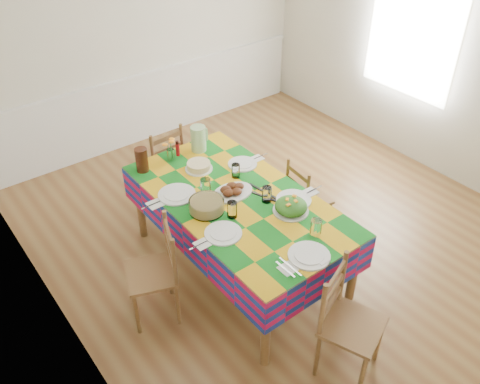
% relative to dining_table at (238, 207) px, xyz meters
% --- Properties ---
extents(room, '(4.58, 5.08, 2.78)m').
position_rel_dining_table_xyz_m(room, '(0.70, 0.24, 0.62)').
color(room, brown).
rests_on(room, ground).
extents(wainscot, '(4.41, 0.06, 0.92)m').
position_rel_dining_table_xyz_m(wainscot, '(0.70, 2.72, -0.25)').
color(wainscot, white).
rests_on(wainscot, room).
extents(window_right, '(0.00, 1.40, 1.40)m').
position_rel_dining_table_xyz_m(window_right, '(2.93, 0.54, 0.77)').
color(window_right, white).
rests_on(window_right, room).
extents(dining_table, '(1.15, 2.13, 0.83)m').
position_rel_dining_table_xyz_m(dining_table, '(0.00, 0.00, 0.00)').
color(dining_table, brown).
rests_on(dining_table, room).
extents(setting_near_head, '(0.52, 0.35, 0.15)m').
position_rel_dining_table_xyz_m(setting_near_head, '(0.05, -0.86, 0.13)').
color(setting_near_head, silver).
rests_on(setting_near_head, dining_table).
extents(setting_left_near, '(0.55, 0.33, 0.15)m').
position_rel_dining_table_xyz_m(setting_left_near, '(-0.32, -0.26, 0.13)').
color(setting_left_near, silver).
rests_on(setting_left_near, dining_table).
extents(setting_left_far, '(0.60, 0.36, 0.16)m').
position_rel_dining_table_xyz_m(setting_left_far, '(-0.33, 0.31, 0.13)').
color(setting_left_far, silver).
rests_on(setting_left_far, dining_table).
extents(setting_right_near, '(0.57, 0.33, 0.15)m').
position_rel_dining_table_xyz_m(setting_right_near, '(0.30, -0.27, 0.13)').
color(setting_right_near, silver).
rests_on(setting_right_near, dining_table).
extents(setting_right_far, '(0.52, 0.30, 0.13)m').
position_rel_dining_table_xyz_m(setting_right_far, '(0.31, 0.35, 0.12)').
color(setting_right_far, silver).
rests_on(setting_right_far, dining_table).
extents(meat_platter, '(0.38, 0.28, 0.07)m').
position_rel_dining_table_xyz_m(meat_platter, '(0.01, 0.08, 0.12)').
color(meat_platter, silver).
rests_on(meat_platter, dining_table).
extents(salad_platter, '(0.30, 0.30, 0.13)m').
position_rel_dining_table_xyz_m(salad_platter, '(0.24, -0.42, 0.14)').
color(salad_platter, silver).
rests_on(salad_platter, dining_table).
extents(pasta_bowl, '(0.30, 0.30, 0.11)m').
position_rel_dining_table_xyz_m(pasta_bowl, '(-0.31, 0.02, 0.15)').
color(pasta_bowl, white).
rests_on(pasta_bowl, dining_table).
extents(cake, '(0.26, 0.26, 0.07)m').
position_rel_dining_table_xyz_m(cake, '(-0.01, 0.58, 0.13)').
color(cake, silver).
rests_on(cake, dining_table).
extents(serving_utensils, '(0.17, 0.37, 0.01)m').
position_rel_dining_table_xyz_m(serving_utensils, '(0.21, -0.08, 0.10)').
color(serving_utensils, black).
rests_on(serving_utensils, dining_table).
extents(flower_vase, '(0.15, 0.12, 0.24)m').
position_rel_dining_table_xyz_m(flower_vase, '(-0.14, 0.88, 0.19)').
color(flower_vase, white).
rests_on(flower_vase, dining_table).
extents(hot_sauce, '(0.04, 0.04, 0.16)m').
position_rel_dining_table_xyz_m(hot_sauce, '(-0.03, 0.91, 0.17)').
color(hot_sauce, red).
rests_on(hot_sauce, dining_table).
extents(green_pitcher, '(0.15, 0.15, 0.26)m').
position_rel_dining_table_xyz_m(green_pitcher, '(0.18, 0.87, 0.22)').
color(green_pitcher, '#9DC58B').
rests_on(green_pitcher, dining_table).
extents(tea_pitcher, '(0.12, 0.12, 0.23)m').
position_rel_dining_table_xyz_m(tea_pitcher, '(-0.44, 0.89, 0.21)').
color(tea_pitcher, '#33160B').
rests_on(tea_pitcher, dining_table).
extents(name_card, '(0.10, 0.03, 0.02)m').
position_rel_dining_table_xyz_m(name_card, '(0.02, -1.03, 0.10)').
color(name_card, silver).
rests_on(name_card, dining_table).
extents(chair_near, '(0.56, 0.54, 0.98)m').
position_rel_dining_table_xyz_m(chair_near, '(-0.02, -1.35, -0.25)').
color(chair_near, brown).
rests_on(chair_near, room).
extents(chair_far, '(0.45, 0.44, 0.96)m').
position_rel_dining_table_xyz_m(chair_far, '(0.00, 1.34, -0.26)').
color(chair_far, brown).
rests_on(chair_far, room).
extents(chair_left, '(0.52, 0.53, 0.94)m').
position_rel_dining_table_xyz_m(chair_left, '(-0.86, -0.02, -0.27)').
color(chair_left, brown).
rests_on(chair_left, room).
extents(chair_right, '(0.40, 0.41, 0.85)m').
position_rel_dining_table_xyz_m(chair_right, '(0.86, 0.00, -0.31)').
color(chair_right, brown).
rests_on(chair_right, room).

